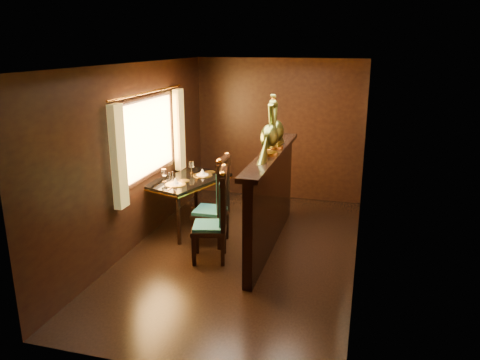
{
  "coord_description": "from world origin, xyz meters",
  "views": [
    {
      "loc": [
        1.52,
        -5.65,
        2.75
      ],
      "look_at": [
        -0.08,
        0.15,
        0.98
      ],
      "focal_mm": 35.0,
      "sensor_mm": 36.0,
      "label": 1
    }
  ],
  "objects": [
    {
      "name": "ground",
      "position": [
        0.0,
        0.0,
        0.0
      ],
      "size": [
        5.0,
        5.0,
        0.0
      ],
      "primitive_type": "plane",
      "color": "black",
      "rests_on": "ground"
    },
    {
      "name": "dining_table",
      "position": [
        -1.05,
        0.67,
        0.7
      ],
      "size": [
        1.17,
        1.49,
        0.97
      ],
      "rotation": [
        0.0,
        0.0,
        -0.33
      ],
      "color": "black",
      "rests_on": "ground"
    },
    {
      "name": "peacock_left",
      "position": [
        0.33,
        0.11,
        1.74
      ],
      "size": [
        0.24,
        0.64,
        0.76
      ],
      "primitive_type": null,
      "color": "#1A4F2C",
      "rests_on": "partition"
    },
    {
      "name": "chair_left",
      "position": [
        -0.25,
        -0.3,
        0.65
      ],
      "size": [
        0.55,
        0.57,
        1.26
      ],
      "rotation": [
        0.0,
        0.0,
        0.25
      ],
      "color": "black",
      "rests_on": "ground"
    },
    {
      "name": "room_shell",
      "position": [
        -0.09,
        0.02,
        1.58
      ],
      "size": [
        3.04,
        5.04,
        2.52
      ],
      "color": "black",
      "rests_on": "ground"
    },
    {
      "name": "chair_right",
      "position": [
        -0.4,
        0.19,
        0.68
      ],
      "size": [
        0.47,
        0.52,
        1.3
      ],
      "rotation": [
        0.0,
        0.0,
        0.02
      ],
      "color": "black",
      "rests_on": "ground"
    },
    {
      "name": "partition",
      "position": [
        0.32,
        0.3,
        0.71
      ],
      "size": [
        0.26,
        2.7,
        1.36
      ],
      "color": "black",
      "rests_on": "ground"
    },
    {
      "name": "peacock_right",
      "position": [
        0.33,
        0.51,
        1.73
      ],
      "size": [
        0.23,
        0.62,
        0.74
      ],
      "primitive_type": null,
      "color": "#1A4F2C",
      "rests_on": "partition"
    }
  ]
}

